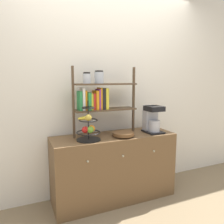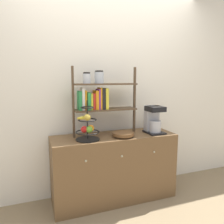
% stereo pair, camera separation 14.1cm
% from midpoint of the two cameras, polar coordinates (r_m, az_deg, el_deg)
% --- Properties ---
extents(ground_plane, '(12.00, 12.00, 0.00)m').
position_cam_midpoint_polar(ground_plane, '(2.68, 1.09, -23.76)').
color(ground_plane, '#847051').
extents(wall_back, '(7.00, 0.05, 2.60)m').
position_cam_midpoint_polar(wall_back, '(2.75, -3.37, 5.76)').
color(wall_back, silver).
rests_on(wall_back, ground_plane).
extents(sideboard, '(1.45, 0.49, 0.78)m').
position_cam_midpoint_polar(sideboard, '(2.69, -1.05, -14.19)').
color(sideboard, brown).
rests_on(sideboard, ground_plane).
extents(coffee_maker, '(0.20, 0.25, 0.33)m').
position_cam_midpoint_polar(coffee_maker, '(2.72, 9.00, -1.80)').
color(coffee_maker, black).
rests_on(coffee_maker, sideboard).
extents(fruit_stand, '(0.26, 0.26, 0.43)m').
position_cam_midpoint_polar(fruit_stand, '(2.35, -7.90, -4.08)').
color(fruit_stand, black).
rests_on(fruit_stand, sideboard).
extents(wooden_bowl, '(0.25, 0.25, 0.05)m').
position_cam_midpoint_polar(wooden_bowl, '(2.50, 1.36, -5.76)').
color(wooden_bowl, brown).
rests_on(wooden_bowl, sideboard).
extents(shelf_hutch, '(0.77, 0.20, 0.79)m').
position_cam_midpoint_polar(shelf_hutch, '(2.49, -5.39, 4.16)').
color(shelf_hutch, brown).
rests_on(shelf_hutch, sideboard).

